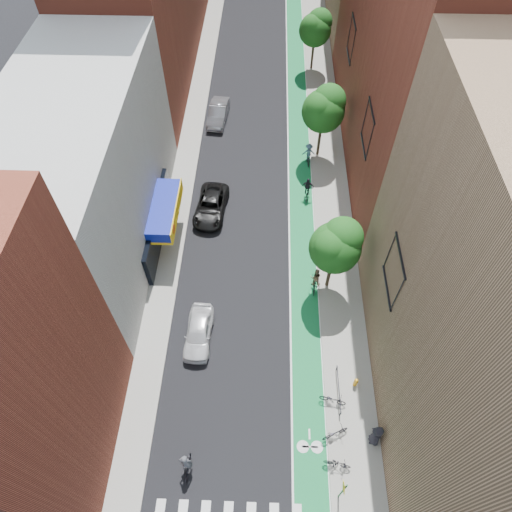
# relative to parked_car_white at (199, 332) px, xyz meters

# --- Properties ---
(ground) EXTENTS (160.00, 160.00, 0.00)m
(ground) POSITION_rel_parked_car_white_xyz_m (3.00, -5.66, -0.71)
(ground) COLOR black
(ground) RESTS_ON ground
(bike_lane) EXTENTS (2.00, 68.00, 0.01)m
(bike_lane) POSITION_rel_parked_car_white_xyz_m (7.00, 20.34, -0.70)
(bike_lane) COLOR #147434
(bike_lane) RESTS_ON ground
(sidewalk_left) EXTENTS (2.00, 68.00, 0.15)m
(sidewalk_left) POSITION_rel_parked_car_white_xyz_m (-3.00, 20.34, -0.63)
(sidewalk_left) COLOR gray
(sidewalk_left) RESTS_ON ground
(sidewalk_right) EXTENTS (3.00, 68.00, 0.15)m
(sidewalk_right) POSITION_rel_parked_car_white_xyz_m (9.50, 20.34, -0.63)
(sidewalk_right) COLOR gray
(sidewalk_right) RESTS_ON ground
(building_left_white) EXTENTS (8.00, 20.00, 12.00)m
(building_left_white) POSITION_rel_parked_car_white_xyz_m (-8.00, 8.34, 5.29)
(building_left_white) COLOR silver
(building_left_white) RESTS_ON ground
(building_right_near_tan) EXTENTS (8.00, 20.00, 18.00)m
(building_right_near_tan) POSITION_rel_parked_car_white_xyz_m (15.00, -3.66, 8.29)
(building_right_near_tan) COLOR #8C6B4C
(building_right_near_tan) RESTS_ON ground
(building_right_mid_red) EXTENTS (8.00, 28.00, 22.00)m
(building_right_mid_red) POSITION_rel_parked_car_white_xyz_m (15.00, 20.34, 10.29)
(building_right_mid_red) COLOR maroon
(building_right_mid_red) RESTS_ON ground
(tree_near) EXTENTS (3.40, 3.36, 6.42)m
(tree_near) POSITION_rel_parked_car_white_xyz_m (8.65, 4.36, 3.95)
(tree_near) COLOR #332619
(tree_near) RESTS_ON ground
(tree_mid) EXTENTS (3.55, 3.53, 6.74)m
(tree_mid) POSITION_rel_parked_car_white_xyz_m (8.65, 18.36, 4.18)
(tree_mid) COLOR #332619
(tree_mid) RESTS_ON ground
(tree_far) EXTENTS (3.30, 3.25, 6.21)m
(tree_far) POSITION_rel_parked_car_white_xyz_m (8.65, 32.36, 3.79)
(tree_far) COLOR #332619
(tree_far) RESTS_ON ground
(sign_pole) EXTENTS (0.13, 0.71, 3.00)m
(sign_pole) POSITION_rel_parked_car_white_xyz_m (8.38, -9.16, 1.13)
(sign_pole) COLOR #194C26
(sign_pole) RESTS_ON sidewalk_right
(parked_car_white) EXTENTS (1.79, 4.19, 1.41)m
(parked_car_white) POSITION_rel_parked_car_white_xyz_m (0.00, 0.00, 0.00)
(parked_car_white) COLOR silver
(parked_car_white) RESTS_ON ground
(parked_car_black) EXTENTS (2.74, 5.15, 1.38)m
(parked_car_black) POSITION_rel_parked_car_white_xyz_m (-0.24, 11.15, -0.02)
(parked_car_black) COLOR black
(parked_car_black) RESTS_ON ground
(parked_car_silver) EXTENTS (1.99, 4.68, 1.50)m
(parked_car_silver) POSITION_rel_parked_car_white_xyz_m (-0.66, 23.19, 0.05)
(parked_car_silver) COLOR gray
(parked_car_silver) RESTS_ON ground
(cyclist_lead) EXTENTS (0.70, 1.62, 2.22)m
(cyclist_lead) POSITION_rel_parked_car_white_xyz_m (0.25, -8.02, 0.09)
(cyclist_lead) COLOR black
(cyclist_lead) RESTS_ON ground
(cyclist_lane_near) EXTENTS (0.85, 1.84, 1.96)m
(cyclist_lane_near) POSITION_rel_parked_car_white_xyz_m (7.70, 4.20, 0.10)
(cyclist_lane_near) COLOR black
(cyclist_lane_near) RESTS_ON ground
(cyclist_lane_mid) EXTENTS (0.99, 1.71, 1.96)m
(cyclist_lane_mid) POSITION_rel_parked_car_white_xyz_m (7.48, 13.07, 0.03)
(cyclist_lane_mid) COLOR black
(cyclist_lane_mid) RESTS_ON ground
(cyclist_lane_far) EXTENTS (1.09, 1.52, 1.98)m
(cyclist_lane_far) POSITION_rel_parked_car_white_xyz_m (7.70, 17.29, 0.21)
(cyclist_lane_far) COLOR black
(cyclist_lane_far) RESTS_ON ground
(parked_bike_near) EXTENTS (1.70, 1.19, 0.85)m
(parked_bike_near) POSITION_rel_parked_car_white_xyz_m (8.40, -6.01, -0.13)
(parked_bike_near) COLOR black
(parked_bike_near) RESTS_ON sidewalk_right
(parked_bike_mid) EXTENTS (1.57, 0.70, 0.91)m
(parked_bike_mid) POSITION_rel_parked_car_white_xyz_m (8.40, -7.64, -0.10)
(parked_bike_mid) COLOR black
(parked_bike_mid) RESTS_ON sidewalk_right
(parked_bike_far) EXTENTS (1.67, 0.91, 0.83)m
(parked_bike_far) POSITION_rel_parked_car_white_xyz_m (8.40, -4.09, -0.14)
(parked_bike_far) COLOR black
(parked_bike_far) RESTS_ON sidewalk_right
(pedestrian) EXTENTS (0.67, 0.98, 1.92)m
(pedestrian) POSITION_rel_parked_car_white_xyz_m (10.60, -6.20, 0.40)
(pedestrian) COLOR black
(pedestrian) RESTS_ON sidewalk_right
(fire_hydrant) EXTENTS (0.26, 0.26, 0.74)m
(fire_hydrant) POSITION_rel_parked_car_white_xyz_m (9.86, -2.96, -0.16)
(fire_hydrant) COLOR orange
(fire_hydrant) RESTS_ON sidewalk_right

